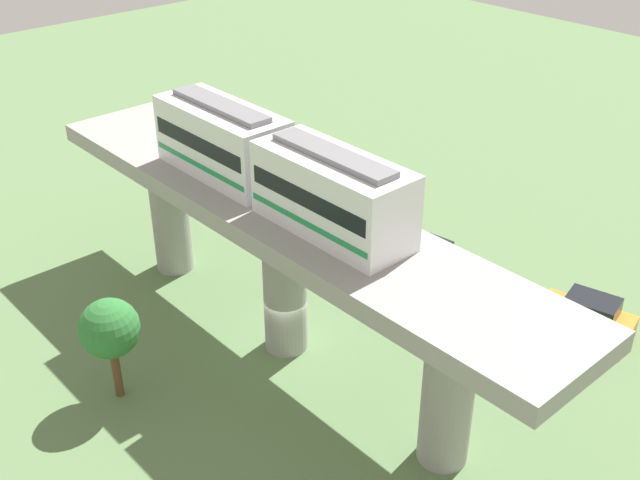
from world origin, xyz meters
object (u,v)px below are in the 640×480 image
Objects in this scene: parked_car_blue at (424,257)px; tree_near_viaduct at (110,329)px; tree_mid_lot at (303,155)px; parked_car_orange at (588,316)px; train at (274,165)px.

tree_near_viaduct is (16.76, -1.86, 2.58)m from parked_car_blue.
tree_mid_lot is at bearing -98.17° from parked_car_blue.
parked_car_blue and parked_car_orange have the same top height.
parked_car_blue is at bearing 173.66° from tree_near_viaduct.
parked_car_blue is 0.97× the size of parked_car_orange.
train is 3.08× the size of parked_car_blue.
train is 16.33m from parked_car_orange.
parked_car_orange is at bearing 141.42° from train.
parked_car_blue is 8.76m from parked_car_orange.
tree_near_viaduct is 0.99× the size of tree_mid_lot.
parked_car_blue is 0.95× the size of tree_mid_lot.
tree_near_viaduct is at bearing -43.35° from parked_car_orange.
tree_mid_lot reaches higher than parked_car_blue.
parked_car_orange is 21.30m from tree_near_viaduct.
parked_car_orange is at bearing 93.34° from parked_car_blue.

